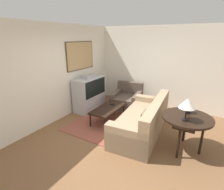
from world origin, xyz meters
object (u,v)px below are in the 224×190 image
Objects in this scene: tv at (90,93)px; armchair at (127,99)px; couch at (143,121)px; console_table at (187,120)px; coffee_table at (108,109)px; mantel_clock at (189,109)px; table_lamp at (187,104)px.

tv reaches higher than armchair.
console_table is (-0.24, -1.02, 0.39)m from couch.
coffee_table is 6.13× the size of mantel_clock.
couch is 1.98× the size of coffee_table.
table_lamp reaches higher than tv.
mantel_clock is (-0.03, -1.00, 0.56)m from couch.
mantel_clock is at bearing 4.86° from console_table.
armchair is at bearing 0.71° from coffee_table.
console_table is at bearing 72.01° from couch.
coffee_table is at bearing -98.04° from armchair.
couch is 1.12m from console_table.
table_lamp is (-1.80, -2.11, 0.87)m from armchair.
coffee_table is at bearing 87.25° from mantel_clock.
armchair is (0.83, -0.98, -0.29)m from tv.
tv is 1.11m from coffee_table.
armchair is 2.47× the size of table_lamp.
couch is (-0.53, -2.09, -0.24)m from tv.
tv is 3.16m from mantel_clock.
armchair is 0.96× the size of coffee_table.
table_lamp is at bearing -103.80° from coffee_table.
armchair is 2.70m from console_table.
table_lamp is at bearing 179.85° from mantel_clock.
mantel_clock is at bearing -42.02° from armchair.
tv is 3.21m from console_table.
armchair is 1.11× the size of console_table.
couch reaches higher than console_table.
armchair is 1.29m from coffee_table.
coffee_table is 2.58× the size of table_lamp.
armchair is (1.36, 1.11, -0.05)m from couch.
mantel_clock is (0.21, 0.02, 0.17)m from console_table.
tv is at bearing 65.38° from coffee_table.
tv reaches higher than mantel_clock.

